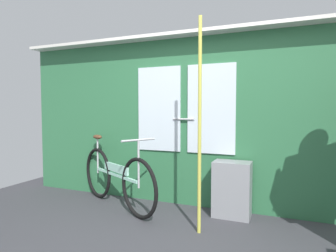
% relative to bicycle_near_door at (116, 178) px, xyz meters
% --- Properties ---
extents(train_door_wall, '(5.21, 0.28, 2.18)m').
position_rel_bicycle_near_door_xyz_m(train_door_wall, '(0.97, 0.43, 0.77)').
color(train_door_wall, '#2D6B42').
rests_on(train_door_wall, ground_plane).
extents(bicycle_near_door, '(1.54, 0.86, 0.91)m').
position_rel_bicycle_near_door_xyz_m(bicycle_near_door, '(0.00, 0.00, 0.00)').
color(bicycle_near_door, black).
rests_on(bicycle_near_door, ground_plane).
extents(trash_bin_by_wall, '(0.42, 0.28, 0.64)m').
position_rel_bicycle_near_door_xyz_m(trash_bin_by_wall, '(1.42, 0.22, -0.05)').
color(trash_bin_by_wall, gray).
rests_on(trash_bin_by_wall, ground_plane).
extents(handrail_pole, '(0.04, 0.04, 2.14)m').
position_rel_bicycle_near_door_xyz_m(handrail_pole, '(1.20, -0.35, 0.70)').
color(handrail_pole, '#C6C14C').
rests_on(handrail_pole, ground_plane).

